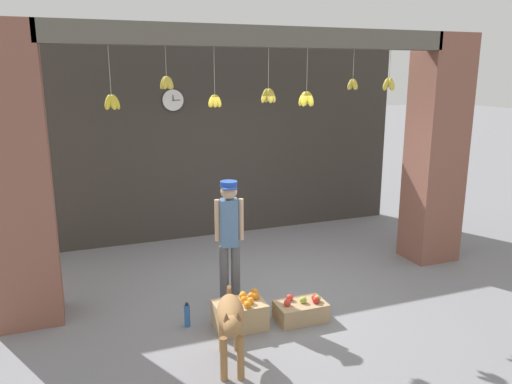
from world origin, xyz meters
TOP-DOWN VIEW (x-y plane):
  - ground_plane at (0.00, 0.00)m, footprint 60.00×60.00m
  - shop_back_wall at (0.00, 2.57)m, footprint 6.90×0.12m
  - shop_pillar_left at (-2.80, 0.30)m, footprint 0.70×0.60m
  - shop_pillar_right at (2.80, 0.30)m, footprint 0.70×0.60m
  - storefront_awning at (-0.00, 0.12)m, footprint 5.00×0.29m
  - dog at (-0.94, -1.43)m, footprint 0.42×0.93m
  - shopkeeper at (-0.54, -0.15)m, footprint 0.34×0.27m
  - fruit_crate_oranges at (-0.61, -0.73)m, footprint 0.56×0.40m
  - fruit_crate_apples at (0.10, -0.82)m, footprint 0.57×0.36m
  - water_bottle at (-1.16, -0.51)m, footprint 0.07×0.07m
  - wall_clock at (-0.62, 2.49)m, footprint 0.36×0.03m

SIDE VIEW (x-z plane):
  - ground_plane at x=0.00m, z-range 0.00..0.00m
  - fruit_crate_apples at x=0.10m, z-range -0.03..0.26m
  - water_bottle at x=-1.16m, z-range -0.01..0.28m
  - fruit_crate_oranges at x=-0.61m, z-range -0.03..0.35m
  - dog at x=-0.94m, z-range 0.14..0.88m
  - shopkeeper at x=-0.54m, z-range 0.12..1.67m
  - shop_back_wall at x=0.00m, z-range 0.00..3.30m
  - shop_pillar_left at x=-2.80m, z-range 0.00..3.30m
  - shop_pillar_right at x=2.80m, z-range 0.00..3.30m
  - wall_clock at x=-0.62m, z-range 2.16..2.52m
  - storefront_awning at x=0.00m, z-range 2.66..3.61m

